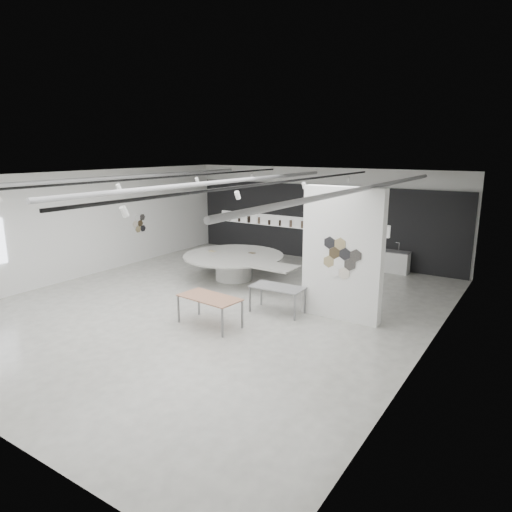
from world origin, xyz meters
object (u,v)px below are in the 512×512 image
Objects in this scene: sample_table_wood at (209,299)px; display_island at (235,264)px; sample_table_stone at (277,289)px; partition_column at (342,254)px; kitchen_counter at (390,261)px.

display_island is at bearing 116.93° from sample_table_wood.
display_island is 3.60m from sample_table_stone.
display_island is 2.62× the size of sample_table_wood.
partition_column is 0.78× the size of display_island.
kitchen_counter is at bearing 77.89° from sample_table_stone.
sample_table_wood reaches higher than sample_table_stone.
sample_table_stone is at bearing -160.58° from partition_column.
sample_table_wood is 1.21× the size of kitchen_counter.
sample_table_stone is (0.99, 1.80, -0.02)m from sample_table_wood.
display_island is 2.99× the size of sample_table_stone.
sample_table_stone is 1.06× the size of kitchen_counter.
display_island is at bearing -136.87° from kitchen_counter.
partition_column reaches higher than sample_table_stone.
display_island is at bearing 162.31° from partition_column.
sample_table_wood is at bearing -118.92° from sample_table_stone.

